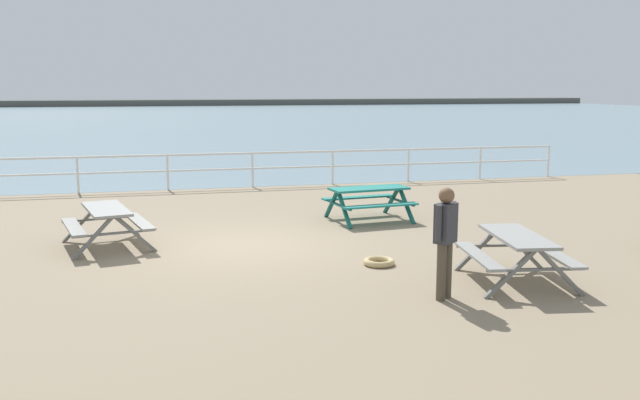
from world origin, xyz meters
The scene contains 9 objects.
ground_plane centered at (0.00, 0.00, -0.10)m, with size 30.00×24.00×0.20m, color gray.
sea_band centered at (0.00, 52.75, 0.00)m, with size 142.00×90.00×0.01m, color gray.
distant_shoreline centered at (0.00, 95.75, 0.00)m, with size 142.00×6.00×1.80m, color #4C4C47.
seaward_railing centered at (0.00, 7.75, 0.77)m, with size 23.07×0.07×1.08m.
picnic_table_near_left centered at (-2.62, 0.54, 0.58)m, with size 1.86×2.08×0.80m.
picnic_table_near_right centered at (3.85, -3.56, 0.58)m, with size 1.78×2.01×0.80m.
picnic_table_mid_centre centered at (3.13, 1.85, 0.58)m, with size 1.97×1.73×0.80m.
visitor centered at (2.38, -4.09, 0.95)m, with size 0.44×0.38×1.66m.
rope_coil centered at (2.07, -2.03, 0.06)m, with size 0.55×0.55×0.11m, color tan.
Camera 1 is at (-1.73, -13.10, 3.11)m, focal length 38.49 mm.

